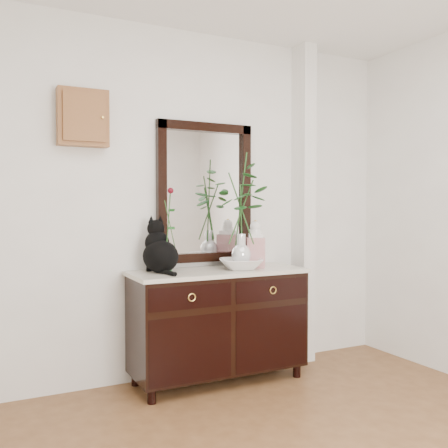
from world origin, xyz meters
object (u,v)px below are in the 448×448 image
lotus_bowl (241,264)px  ginger_jar (255,244)px  cat (161,246)px  sideboard (218,319)px

lotus_bowl → ginger_jar: bearing=18.5°
ginger_jar → cat: bearing=175.9°
sideboard → cat: 0.72m
cat → ginger_jar: (0.76, -0.05, -0.01)m
lotus_bowl → sideboard: bearing=164.4°
cat → lotus_bowl: (0.61, -0.11, -0.15)m
cat → lotus_bowl: size_ratio=1.18×
sideboard → ginger_jar: size_ratio=3.54×
sideboard → lotus_bowl: bearing=-15.6°
lotus_bowl → ginger_jar: (0.16, 0.05, 0.15)m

